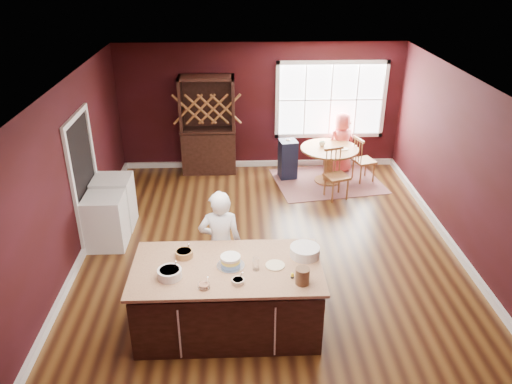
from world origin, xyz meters
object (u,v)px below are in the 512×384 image
Objects in this scene: layer_cake at (231,261)px; hutch at (208,126)px; high_chair at (288,159)px; dining_table at (329,158)px; chair_south at (337,174)px; seated_woman at (341,143)px; kitchen_island at (228,298)px; chair_north at (336,144)px; dryer at (114,202)px; baker at (221,244)px; chair_east at (364,159)px; washer at (106,221)px; toddler at (291,140)px.

hutch is (-0.50, 4.96, 0.05)m from layer_cake.
high_chair is at bearing -13.05° from hutch.
hutch reaches higher than dining_table.
chair_south is 1.34m from seated_woman.
kitchen_island is 2.21× the size of chair_north.
hutch is at bearing 132.44° from chair_south.
hutch is 2.82m from dryer.
chair_south is at bearing 60.28° from kitchen_island.
baker reaches higher than chair_east.
dining_table is 0.86m from chair_north.
seated_woman is 5.22m from washer.
layer_cake is at bearing -52.64° from dryer.
seated_woman is at bearing 26.93° from dryer.
kitchen_island is 1.11× the size of hutch.
dryer is (-4.31, -2.48, -0.07)m from chair_north.
dryer is at bearing 8.18° from seated_woman.
layer_cake reaches higher than chair_north.
layer_cake is 4.99m from hutch.
high_chair is at bearing 64.27° from chair_east.
seated_woman reaches higher than high_chair.
dining_table is at bearing 38.58° from seated_woman.
kitchen_island is 4.89m from toddler.
chair_east reaches higher than kitchen_island.
kitchen_island is 2.85m from washer.
dining_table is at bearing 29.97° from washer.
dining_table is 1.33× the size of washer.
seated_woman is 5.04× the size of toddler.
chair_south is at bearing 21.09° from washer.
dining_table is at bearing -25.02° from toddler.
hutch reaches higher than toddler.
dining_table is 2.61m from hutch.
seated_woman is 1.23m from high_chair.
high_chair is 0.98× the size of washer.
hutch is 2.28× the size of dryer.
dining_table is 0.90× the size of seated_woman.
hutch reaches higher than chair_east.
dryer is at bearing 91.51° from chair_east.
washer is (-4.31, -3.12, -0.08)m from chair_north.
hutch reaches higher than high_chair.
chair_south is 3.84× the size of toddler.
chair_south is 1.16× the size of high_chair.
layer_cake is 3.39m from dryer.
layer_cake is (0.05, 0.02, 0.55)m from kitchen_island.
chair_south is 2.92m from hutch.
toddler is at bearing -9.00° from hutch.
chair_south reaches higher than high_chair.
seated_woman reaches higher than chair_north.
washer is at bearing 135.14° from layer_cake.
chair_north is (-0.45, 0.77, 0.04)m from chair_east.
dryer is (-4.04, -0.92, -0.04)m from chair_south.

